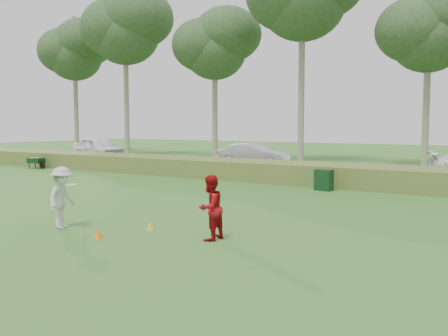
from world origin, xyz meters
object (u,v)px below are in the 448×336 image
Objects in this scene: cone_yellow at (150,226)px; car_mid at (254,155)px; cone_orange at (98,233)px; utility_cabinet at (324,180)px; player_red at (210,208)px; car_left at (98,148)px; player_white at (62,197)px.

car_mid is at bearing 111.78° from cone_yellow.
utility_cabinet is at bearing 83.86° from cone_orange.
player_red is 2.75m from cone_orange.
utility_cabinet is 0.17× the size of car_left.
car_mid is at bearing -5.53° from player_white.
player_white is at bearing -98.01° from utility_cabinet.
car_mid is at bearing 142.25° from utility_cabinet.
player_red is 1.76× the size of utility_cabinet.
car_left is at bearing 25.15° from player_white.
utility_cabinet is (-1.12, 9.74, -0.33)m from player_red.
cone_yellow is 0.27× the size of utility_cabinet.
car_mid is at bearing -151.56° from player_red.
cone_yellow is 9.73m from utility_cabinet.
car_left reaches higher than player_white.
car_mid is (-6.52, 18.75, 0.67)m from cone_orange.
car_left is (-20.31, 16.93, 0.80)m from cone_yellow.
cone_orange reaches higher than cone_yellow.
cone_yellow is 0.05× the size of car_left.
player_white is 1.86× the size of utility_cabinet.
utility_cabinet is at bearing 85.44° from cone_yellow.
utility_cabinet is (2.90, 10.73, -0.37)m from player_white.
car_left is (-21.08, 7.23, 0.48)m from utility_cabinet.
cone_yellow is 26.45m from car_left.
car_mid is at bearing -76.23° from car_left.
car_left reaches higher than cone_orange.
cone_orange is 0.05× the size of car_left.
utility_cabinet is 22.29m from car_left.
cone_orange is 1.44m from cone_yellow.
car_left is (-22.20, 16.97, 0.15)m from player_red.
cone_orange is at bearing -168.97° from car_mid.
player_white is 1.87m from cone_orange.
player_red is 9.81m from utility_cabinet.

